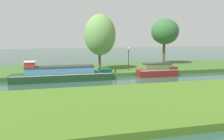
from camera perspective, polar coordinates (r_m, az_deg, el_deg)
ground_plane at (r=25.81m, az=6.80°, el=-2.12°), size 120.00×120.00×0.00m
riverbank_far at (r=32.32m, az=2.30°, el=0.40°), size 72.00×10.00×0.40m
riverbank_near at (r=17.89m, az=17.39°, el=-6.49°), size 72.00×10.00×0.40m
maroon_barge at (r=27.74m, az=10.55°, el=-0.13°), size 4.50×1.44×1.48m
forest_narrowboat at (r=25.18m, az=-11.59°, el=-0.95°), size 9.96×2.07×2.04m
willow_tree_left at (r=29.72m, az=-2.80°, el=8.16°), size 3.77×3.64×6.64m
willow_tree_centre at (r=36.28m, az=12.22°, el=8.72°), size 3.96×3.77×6.47m
lamp_post at (r=28.97m, az=3.85°, el=3.31°), size 0.24×0.24×2.73m
mooring_post_near at (r=29.55m, az=12.42°, el=0.52°), size 0.14×0.14×0.68m
mooring_post_far at (r=27.33m, az=0.75°, el=-0.08°), size 0.18×0.18×0.52m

